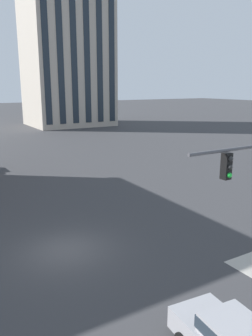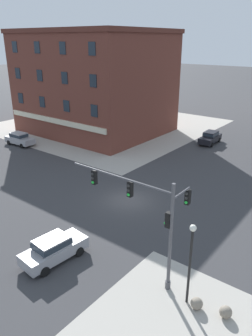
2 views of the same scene
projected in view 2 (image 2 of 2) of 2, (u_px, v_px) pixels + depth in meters
ground_plane at (129, 200)px, 29.39m from camera, size 320.00×320.00×0.00m
sidewalk_far_corner at (107, 124)px, 55.49m from camera, size 32.00×32.00×0.02m
traffic_signal_main at (151, 213)px, 18.35m from camera, size 7.42×2.09×6.69m
bollard_sphere_curb_a at (197, 303)px, 17.45m from camera, size 0.66×0.66×0.66m
bollard_sphere_curb_b at (226, 312)px, 16.90m from camera, size 0.66×0.66×0.66m
street_lamp_corner_near at (191, 255)px, 16.85m from camera, size 0.36×0.36×4.92m
car_main_northbound_near at (210, 137)px, 45.02m from camera, size 2.05×4.48×1.68m
car_main_southbound_far at (54, 248)px, 21.07m from camera, size 2.17×4.53×1.68m
car_cross_westbound at (20, 138)px, 44.39m from camera, size 4.49×2.07×1.68m
storefront_block_near_corner at (95, 82)px, 49.40m from camera, size 20.37×16.89×14.90m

